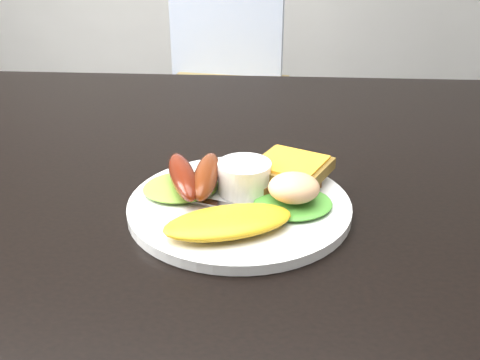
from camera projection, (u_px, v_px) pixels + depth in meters
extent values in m
cube|color=black|center=(283.00, 178.00, 0.72)|extent=(1.20, 0.80, 0.04)
cube|color=tan|center=(222.00, 95.00, 1.94)|extent=(0.47, 0.47, 0.05)
imported|color=navy|center=(233.00, 59.00, 1.11)|extent=(0.64, 0.53, 1.54)
cylinder|color=white|center=(239.00, 206.00, 0.60)|extent=(0.24, 0.24, 0.01)
ellipsoid|color=#528927|center=(181.00, 187.00, 0.61)|extent=(0.11, 0.10, 0.01)
ellipsoid|color=green|center=(293.00, 203.00, 0.58)|extent=(0.10, 0.09, 0.01)
ellipsoid|color=yellow|center=(228.00, 222.00, 0.54)|extent=(0.14, 0.10, 0.02)
ellipsoid|color=#5C1C0B|center=(183.00, 176.00, 0.60)|extent=(0.06, 0.11, 0.03)
ellipsoid|color=maroon|center=(206.00, 175.00, 0.60)|extent=(0.03, 0.11, 0.03)
cylinder|color=white|center=(244.00, 177.00, 0.61)|extent=(0.07, 0.07, 0.03)
cube|color=brown|center=(274.00, 175.00, 0.64)|extent=(0.11, 0.11, 0.01)
cube|color=olive|center=(291.00, 168.00, 0.62)|extent=(0.10, 0.10, 0.01)
ellipsoid|color=beige|center=(294.00, 188.00, 0.57)|extent=(0.06, 0.05, 0.03)
cube|color=#ADAFB7|center=(205.00, 202.00, 0.59)|extent=(0.14, 0.05, 0.00)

